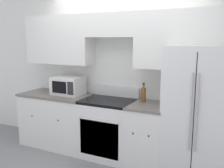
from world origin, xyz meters
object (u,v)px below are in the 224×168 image
oven_range (108,128)px  bottle (143,94)px  refrigerator (197,112)px  microwave (68,86)px

oven_range → bottle: 0.77m
refrigerator → microwave: (-2.07, 0.02, 0.18)m
oven_range → refrigerator: refrigerator is taller
oven_range → microwave: microwave is taller
refrigerator → oven_range: bearing=-178.1°
refrigerator → bottle: 0.79m
refrigerator → microwave: 2.08m
oven_range → bottle: bottle is taller
oven_range → bottle: (0.52, 0.12, 0.55)m
refrigerator → microwave: bearing=179.5°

